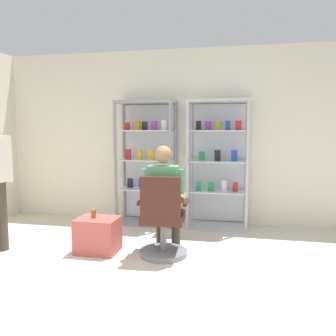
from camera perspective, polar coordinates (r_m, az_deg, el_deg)
ground_plane at (r=3.02m, az=-7.28°, el=-23.03°), size 7.20×7.20×0.00m
back_wall at (r=5.55m, az=2.69°, el=5.09°), size 6.00×0.10×2.70m
display_cabinet_left at (r=5.45m, az=-3.44°, el=1.03°), size 0.90×0.45×1.90m
display_cabinet_right at (r=5.28m, az=8.17°, el=0.77°), size 0.90×0.45×1.90m
office_chair at (r=4.06m, az=-0.88°, el=-9.10°), size 0.58×0.56×0.96m
seated_shopkeeper at (r=4.14m, az=-0.53°, el=-4.25°), size 0.51×0.58×1.29m
storage_crate at (r=4.36m, az=-11.39°, el=-10.67°), size 0.49×0.39×0.42m
tea_glass at (r=4.32m, az=-12.05°, el=-7.29°), size 0.06×0.06×0.10m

